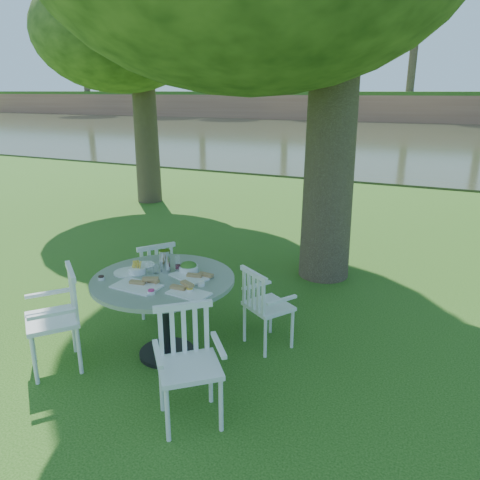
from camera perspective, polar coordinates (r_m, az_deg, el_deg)
name	(u,v)px	position (r m, az deg, el deg)	size (l,w,h in m)	color
ground	(233,310)	(5.82, -0.83, -8.54)	(140.00, 140.00, 0.00)	#1A440E
table	(164,293)	(4.68, -9.26, -6.43)	(1.39, 1.39, 0.84)	black
chair_ne	(262,302)	(4.83, 2.66, -7.62)	(0.59, 0.58, 0.87)	white
chair_nw	(155,272)	(5.64, -10.35, -3.91)	(0.61, 0.62, 0.90)	white
chair_sw	(62,311)	(4.81, -20.89, -8.10)	(0.68, 0.68, 0.99)	white
chair_se	(187,354)	(3.89, -6.49, -13.65)	(0.66, 0.65, 0.95)	white
tableware	(162,272)	(4.64, -9.45, -3.92)	(1.17, 0.77, 0.22)	white
river	(412,140)	(27.93, 20.23, 11.39)	(100.00, 28.00, 0.12)	#2E341F
far_bank	(446,32)	(46.11, 23.81, 22.18)	(100.00, 18.00, 15.20)	#935C44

